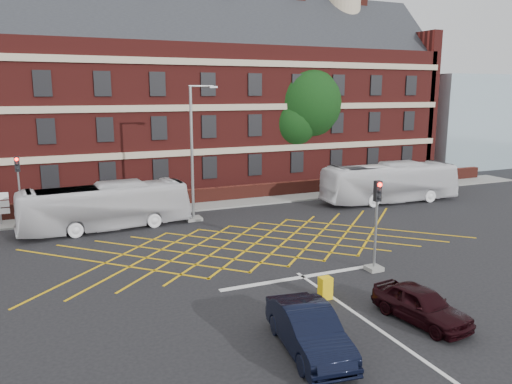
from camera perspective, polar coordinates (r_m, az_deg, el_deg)
name	(u,v)px	position (r m, az deg, el deg)	size (l,w,h in m)	color
ground	(270,254)	(25.92, 1.65, -7.14)	(120.00, 120.00, 0.00)	black
victorian_building	(168,96)	(45.52, -10.01, 10.73)	(51.00, 12.17, 20.40)	#521715
boundary_wall	(197,196)	(37.56, -6.77, -0.49)	(56.00, 0.50, 1.10)	#511C15
far_pavement	(201,205)	(36.73, -6.30, -1.53)	(60.00, 3.00, 0.12)	slate
glass_block	(463,121)	(62.09, 22.54, 7.55)	(14.00, 10.00, 10.00)	#99B2BF
box_junction_hatching	(255,244)	(27.65, -0.11, -5.91)	(11.50, 0.12, 0.02)	#CC990C
stop_line	(303,277)	(22.98, 5.40, -9.63)	(8.00, 0.30, 0.02)	silver
centre_line	(396,342)	(18.08, 15.76, -16.14)	(0.15, 14.00, 0.02)	silver
bus_left	(106,206)	(31.55, -16.82, -1.60)	(2.37, 10.12, 2.82)	silver
bus_right	(390,183)	(38.96, 15.06, 1.04)	(2.51, 10.73, 2.99)	silver
car_navy	(309,330)	(16.66, 6.07, -15.40)	(1.58, 4.53, 1.49)	black
car_maroon	(421,304)	(19.49, 18.34, -12.10)	(1.55, 3.86, 1.32)	black
deciduous_tree	(301,109)	(46.10, 5.13, 9.46)	(7.59, 7.34, 10.91)	black
traffic_light_near	(376,234)	(23.79, 13.51, -4.71)	(0.70, 0.70, 4.27)	slate
traffic_light_far	(20,196)	(34.81, -25.36, -0.43)	(0.70, 0.70, 4.27)	slate
street_lamp	(194,176)	(32.28, -7.16, 1.88)	(2.25, 1.00, 8.64)	slate
utility_cabinet	(325,288)	(20.69, 7.92, -10.81)	(0.49, 0.42, 0.91)	yellow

